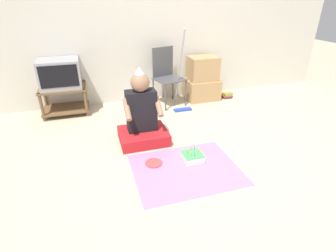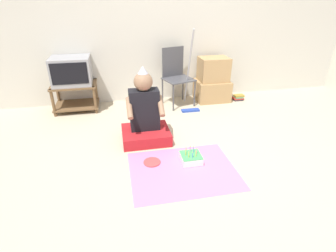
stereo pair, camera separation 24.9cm
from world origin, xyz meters
TOP-DOWN VIEW (x-y plane):
  - ground_plane at (0.00, 0.00)m, footprint 16.00×16.00m
  - wall_back at (0.00, 2.15)m, footprint 6.40×0.06m
  - tv_stand at (-1.51, 1.88)m, footprint 0.66×0.48m
  - tv at (-1.51, 1.88)m, footprint 0.56×0.47m
  - folding_chair at (0.08, 1.83)m, footprint 0.53×0.51m
  - cardboard_box_stack at (0.73, 1.87)m, footprint 0.55×0.45m
  - dust_mop at (0.23, 1.55)m, footprint 0.28×0.43m
  - book_pile at (1.18, 1.76)m, footprint 0.18×0.13m
  - person_seated at (-0.56, 0.71)m, footprint 0.58×0.49m
  - party_cloth at (-0.27, -0.04)m, footprint 1.09×0.87m
  - birthday_cake at (-0.15, 0.10)m, footprint 0.22×0.22m
  - paper_plate at (-0.56, 0.17)m, footprint 0.18×0.18m

SIDE VIEW (x-z plane):
  - ground_plane at x=0.00m, z-range 0.00..0.00m
  - party_cloth at x=-0.27m, z-range 0.00..0.01m
  - paper_plate at x=-0.56m, z-range 0.01..0.02m
  - book_pile at x=1.18m, z-range 0.00..0.09m
  - birthday_cake at x=-0.15m, z-range -0.03..0.13m
  - tv_stand at x=-1.51m, z-range 0.04..0.46m
  - person_seated at x=-0.56m, z-range -0.16..0.76m
  - cardboard_box_stack at x=0.73m, z-range -0.03..0.69m
  - dust_mop at x=0.23m, z-range -0.25..0.97m
  - folding_chair at x=0.08m, z-range 0.06..0.97m
  - tv at x=-1.51m, z-range 0.42..0.83m
  - wall_back at x=0.00m, z-range 0.00..2.55m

